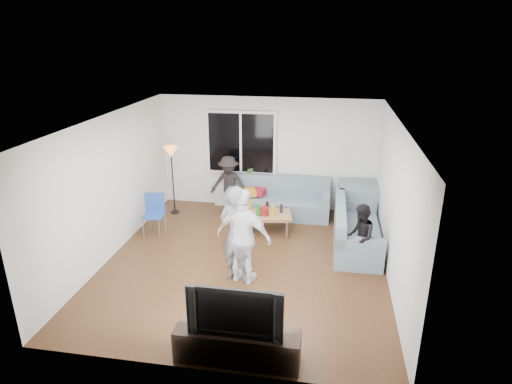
% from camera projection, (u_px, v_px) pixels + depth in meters
% --- Properties ---
extents(floor, '(5.00, 5.50, 0.04)m').
position_uv_depth(floor, '(245.00, 263.00, 8.01)').
color(floor, '#56351C').
rests_on(floor, ground).
extents(ceiling, '(5.00, 5.50, 0.04)m').
position_uv_depth(ceiling, '(244.00, 119.00, 7.09)').
color(ceiling, white).
rests_on(ceiling, ground).
extents(wall_back, '(5.00, 0.04, 2.60)m').
position_uv_depth(wall_back, '(267.00, 154.00, 10.11)').
color(wall_back, silver).
rests_on(wall_back, ground).
extents(wall_front, '(5.00, 0.04, 2.60)m').
position_uv_depth(wall_front, '(198.00, 280.00, 4.99)').
color(wall_front, silver).
rests_on(wall_front, ground).
extents(wall_left, '(0.04, 5.50, 2.60)m').
position_uv_depth(wall_left, '(108.00, 187.00, 7.94)').
color(wall_left, silver).
rests_on(wall_left, ground).
extents(wall_right, '(0.04, 5.50, 2.60)m').
position_uv_depth(wall_right, '(396.00, 205.00, 7.15)').
color(wall_right, silver).
rests_on(wall_right, ground).
extents(window_frame, '(1.62, 0.06, 1.47)m').
position_uv_depth(window_frame, '(241.00, 143.00, 10.04)').
color(window_frame, white).
rests_on(window_frame, wall_back).
extents(window_glass, '(1.50, 0.02, 1.35)m').
position_uv_depth(window_glass, '(241.00, 143.00, 10.00)').
color(window_glass, black).
rests_on(window_glass, window_frame).
extents(window_mullion, '(0.05, 0.03, 1.35)m').
position_uv_depth(window_mullion, '(241.00, 143.00, 10.00)').
color(window_mullion, white).
rests_on(window_mullion, window_frame).
extents(radiator, '(1.30, 0.12, 0.62)m').
position_uv_depth(radiator, '(241.00, 194.00, 10.44)').
color(radiator, silver).
rests_on(radiator, floor).
extents(potted_plant, '(0.21, 0.17, 0.37)m').
position_uv_depth(potted_plant, '(249.00, 175.00, 10.21)').
color(potted_plant, '#316729').
rests_on(potted_plant, radiator).
extents(vase, '(0.16, 0.16, 0.16)m').
position_uv_depth(vase, '(225.00, 178.00, 10.33)').
color(vase, white).
rests_on(vase, radiator).
extents(sofa_back_section, '(2.30, 0.85, 0.85)m').
position_uv_depth(sofa_back_section, '(278.00, 197.00, 9.90)').
color(sofa_back_section, slate).
rests_on(sofa_back_section, floor).
extents(sofa_right_section, '(2.00, 0.85, 0.85)m').
position_uv_depth(sofa_right_section, '(357.00, 227.00, 8.40)').
color(sofa_right_section, slate).
rests_on(sofa_right_section, floor).
extents(sofa_corner, '(0.85, 0.85, 0.85)m').
position_uv_depth(sofa_corner, '(358.00, 202.00, 9.62)').
color(sofa_corner, slate).
rests_on(sofa_corner, floor).
extents(cushion_yellow, '(0.47, 0.44, 0.14)m').
position_uv_depth(cushion_yellow, '(247.00, 192.00, 9.96)').
color(cushion_yellow, gold).
rests_on(cushion_yellow, sofa_back_section).
extents(cushion_red, '(0.41, 0.36, 0.13)m').
position_uv_depth(cushion_red, '(257.00, 192.00, 10.00)').
color(cushion_red, maroon).
rests_on(cushion_red, sofa_back_section).
extents(coffee_table, '(1.19, 0.79, 0.40)m').
position_uv_depth(coffee_table, '(264.00, 223.00, 9.13)').
color(coffee_table, '#AD7E54').
rests_on(coffee_table, floor).
extents(pitcher, '(0.17, 0.17, 0.17)m').
position_uv_depth(pitcher, '(265.00, 211.00, 8.98)').
color(pitcher, maroon).
rests_on(pitcher, coffee_table).
extents(side_chair, '(0.46, 0.46, 0.86)m').
position_uv_depth(side_chair, '(154.00, 216.00, 8.90)').
color(side_chair, '#23469A').
rests_on(side_chair, floor).
extents(floor_lamp, '(0.32, 0.32, 1.56)m').
position_uv_depth(floor_lamp, '(173.00, 181.00, 9.90)').
color(floor_lamp, orange).
rests_on(floor_lamp, floor).
extents(player_left, '(0.70, 0.55, 1.68)m').
position_uv_depth(player_left, '(237.00, 234.00, 7.15)').
color(player_left, '#515056').
rests_on(player_left, floor).
extents(player_right, '(1.03, 0.63, 1.64)m').
position_uv_depth(player_right, '(244.00, 237.00, 7.11)').
color(player_right, silver).
rests_on(player_right, floor).
extents(spectator_right, '(0.45, 0.58, 1.18)m').
position_uv_depth(spectator_right, '(360.00, 237.00, 7.63)').
color(spectator_right, black).
rests_on(spectator_right, floor).
extents(spectator_back, '(0.88, 0.53, 1.32)m').
position_uv_depth(spectator_back, '(229.00, 184.00, 10.02)').
color(spectator_back, black).
rests_on(spectator_back, floor).
extents(tv_console, '(1.60, 0.40, 0.44)m').
position_uv_depth(tv_console, '(237.00, 345.00, 5.55)').
color(tv_console, '#302218').
rests_on(tv_console, floor).
extents(television, '(1.19, 0.16, 0.68)m').
position_uv_depth(television, '(237.00, 308.00, 5.36)').
color(television, black).
rests_on(television, tv_console).
extents(bottle_d, '(0.07, 0.07, 0.24)m').
position_uv_depth(bottle_d, '(273.00, 212.00, 8.87)').
color(bottle_d, gold).
rests_on(bottle_d, coffee_table).
extents(bottle_a, '(0.07, 0.07, 0.22)m').
position_uv_depth(bottle_a, '(250.00, 206.00, 9.20)').
color(bottle_a, '#C2830B').
rests_on(bottle_a, coffee_table).
extents(bottle_e, '(0.07, 0.07, 0.18)m').
position_uv_depth(bottle_e, '(281.00, 208.00, 9.11)').
color(bottle_e, black).
rests_on(bottle_e, coffee_table).
extents(bottle_c, '(0.07, 0.07, 0.21)m').
position_uv_depth(bottle_c, '(267.00, 207.00, 9.17)').
color(bottle_c, black).
rests_on(bottle_c, coffee_table).
extents(bottle_b, '(0.08, 0.08, 0.25)m').
position_uv_depth(bottle_b, '(258.00, 210.00, 8.94)').
color(bottle_b, '#17821B').
rests_on(bottle_b, coffee_table).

